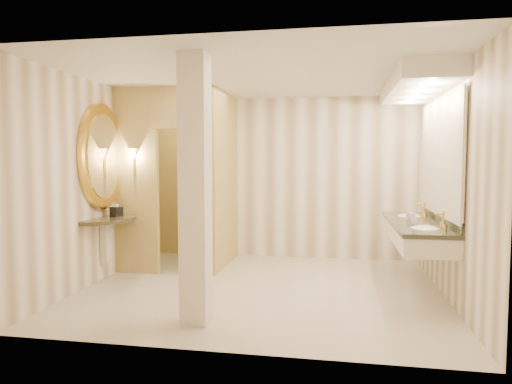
% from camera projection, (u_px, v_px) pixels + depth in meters
% --- Properties ---
extents(floor, '(4.50, 4.50, 0.00)m').
position_uv_depth(floor, '(261.00, 288.00, 5.89)').
color(floor, beige).
rests_on(floor, ground).
extents(ceiling, '(4.50, 4.50, 0.00)m').
position_uv_depth(ceiling, '(262.00, 76.00, 5.70)').
color(ceiling, silver).
rests_on(ceiling, wall_back).
extents(wall_back, '(4.50, 0.02, 2.70)m').
position_uv_depth(wall_back, '(281.00, 178.00, 7.76)').
color(wall_back, white).
rests_on(wall_back, floor).
extents(wall_front, '(4.50, 0.02, 2.70)m').
position_uv_depth(wall_front, '(223.00, 196.00, 3.83)').
color(wall_front, white).
rests_on(wall_front, floor).
extents(wall_left, '(0.02, 4.00, 2.70)m').
position_uv_depth(wall_left, '(98.00, 183.00, 6.19)').
color(wall_left, white).
rests_on(wall_left, floor).
extents(wall_right, '(0.02, 4.00, 2.70)m').
position_uv_depth(wall_right, '(449.00, 186.00, 5.40)').
color(wall_right, white).
rests_on(wall_right, floor).
extents(toilet_closet, '(1.50, 1.55, 2.70)m').
position_uv_depth(toilet_closet, '(198.00, 178.00, 6.93)').
color(toilet_closet, tan).
rests_on(toilet_closet, floor).
extents(wall_sconce, '(0.14, 0.14, 0.42)m').
position_uv_depth(wall_sconce, '(134.00, 155.00, 6.52)').
color(wall_sconce, gold).
rests_on(wall_sconce, toilet_closet).
extents(vanity, '(0.75, 2.36, 2.09)m').
position_uv_depth(vanity, '(420.00, 162.00, 5.76)').
color(vanity, silver).
rests_on(vanity, floor).
extents(console_shelf, '(1.11, 1.11, 2.00)m').
position_uv_depth(console_shelf, '(102.00, 182.00, 6.22)').
color(console_shelf, black).
rests_on(console_shelf, floor).
extents(pillar, '(0.27, 0.27, 2.70)m').
position_uv_depth(pillar, '(195.00, 191.00, 4.55)').
color(pillar, silver).
rests_on(pillar, floor).
extents(tissue_box, '(0.17, 0.17, 0.13)m').
position_uv_depth(tissue_box, '(116.00, 212.00, 6.32)').
color(tissue_box, black).
rests_on(tissue_box, console_shelf).
extents(toilet, '(0.63, 0.86, 0.79)m').
position_uv_depth(toilet, '(213.00, 235.00, 7.69)').
color(toilet, white).
rests_on(toilet, floor).
extents(soap_bottle_a, '(0.08, 0.08, 0.14)m').
position_uv_depth(soap_bottle_a, '(409.00, 215.00, 5.94)').
color(soap_bottle_a, beige).
rests_on(soap_bottle_a, vanity).
extents(soap_bottle_b, '(0.12, 0.12, 0.12)m').
position_uv_depth(soap_bottle_b, '(412.00, 214.00, 6.13)').
color(soap_bottle_b, silver).
rests_on(soap_bottle_b, vanity).
extents(soap_bottle_c, '(0.08, 0.08, 0.18)m').
position_uv_depth(soap_bottle_c, '(414.00, 217.00, 5.51)').
color(soap_bottle_c, '#C6B28C').
rests_on(soap_bottle_c, vanity).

